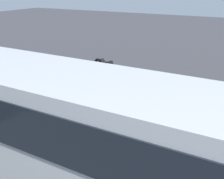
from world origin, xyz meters
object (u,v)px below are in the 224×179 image
Objects in this scene: spectator_far_left at (126,114)px; traffic_cone at (148,86)px; tour_bus at (51,132)px; spectator_centre at (77,104)px; spectator_left at (97,111)px; stunt_motorcycle at (107,71)px; parked_motorcycle_silver at (103,138)px.

traffic_cone is at bearing -75.61° from spectator_far_left.
traffic_cone is at bearing -85.45° from tour_bus.
spectator_far_left is at bearing -101.81° from tour_bus.
spectator_centre is (1.36, -2.98, -0.64)m from tour_bus.
spectator_left is 5.23m from traffic_cone.
spectator_far_left is 1.03m from spectator_left.
spectator_far_left is (-0.63, -3.01, -0.59)m from tour_bus.
stunt_motorcycle is at bearing 14.83° from traffic_cone.
spectator_left reaches higher than parked_motorcycle_silver.
spectator_left is 1.06m from parked_motorcycle_silver.
traffic_cone is (1.26, -4.91, -0.75)m from spectator_far_left.
spectator_far_left is 2.81× the size of traffic_cone.
tour_bus is 3.34m from spectator_centre.
parked_motorcycle_silver is (-0.25, -2.09, -1.16)m from tour_bus.
tour_bus is 5.93× the size of spectator_far_left.
traffic_cone is (0.88, -5.82, -0.18)m from parked_motorcycle_silver.
spectator_left is 1.04× the size of spectator_centre.
tour_bus is 6.23× the size of spectator_centre.
tour_bus is at bearing 94.55° from traffic_cone.
spectator_far_left is 0.91× the size of stunt_motorcycle.
traffic_cone is (-2.01, -0.53, -0.66)m from stunt_motorcycle.
parked_motorcycle_silver is 5.89m from traffic_cone.
spectator_centre is 1.91m from parked_motorcycle_silver.
tour_bus reaches higher than spectator_left.
spectator_centre is at bearing 106.15° from stunt_motorcycle.
stunt_motorcycle reaches higher than traffic_cone.
spectator_far_left is 1.05× the size of spectator_centre.
tour_bus is at bearing 97.55° from spectator_left.
stunt_motorcycle is at bearing -53.26° from spectator_far_left.
spectator_centre is at bearing -13.03° from spectator_left.
parked_motorcycle_silver is at bearing 98.57° from traffic_cone.
spectator_left is 2.79× the size of traffic_cone.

